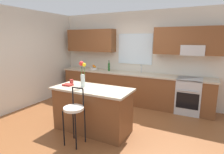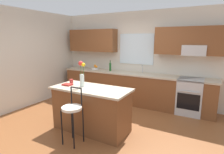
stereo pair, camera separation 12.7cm
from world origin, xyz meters
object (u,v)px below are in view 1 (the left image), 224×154
Objects in this scene: oven_range at (189,95)px; bar_stool_near at (74,111)px; cookbook at (68,85)px; kitchen_island at (92,109)px; bottle_olive_oil at (109,67)px; mug_ceramic at (71,81)px; fruit_bowl_oranges at (94,68)px; flower_vase at (83,74)px.

oven_range is 3.05m from bar_stool_near.
cookbook is at bearing -138.19° from oven_range.
kitchen_island is 2.16m from bottle_olive_oil.
mug_ceramic is at bearing -141.83° from oven_range.
oven_range is 3.83× the size of fruit_bowl_oranges.
bar_stool_near is (-1.69, -2.53, 0.18)m from oven_range.
kitchen_island is at bearing -71.49° from bottle_olive_oil.
kitchen_island is 4.98× the size of bottle_olive_oil.
mug_ceramic is 0.45× the size of cookbook.
bottle_olive_oil is at bearing 179.40° from oven_range.
bar_stool_near reaches higher than mug_ceramic.
bar_stool_near is 3.18× the size of bottle_olive_oil.
cookbook is at bearing 137.58° from bar_stool_near.
mug_ceramic is 0.21m from cookbook.
bar_stool_near is 1.00m from mug_ceramic.
kitchen_island is at bearing -58.16° from fruit_bowl_oranges.
mug_ceramic is (-2.32, -1.82, 0.51)m from oven_range.
fruit_bowl_oranges is at bearing 121.84° from kitchen_island.
fruit_bowl_oranges is (-1.01, 1.98, -0.22)m from flower_vase.
kitchen_island is 18.11× the size of mug_ceramic.
flower_vase is 0.43m from cookbook.
oven_range is at bearing -0.55° from fruit_bowl_oranges.
mug_ceramic is 0.37× the size of fruit_bowl_oranges.
bottle_olive_oil reaches higher than kitchen_island.
fruit_bowl_oranges is at bearing 179.45° from oven_range.
flower_vase reaches higher than bottle_olive_oil.
cookbook is at bearing -172.67° from kitchen_island.
flower_vase is 2.03m from bottle_olive_oil.
flower_vase is (-0.21, -0.01, 0.72)m from kitchen_island.
fruit_bowl_oranges reaches higher than cookbook.
mug_ceramic is (-0.62, 0.12, 0.50)m from kitchen_island.
oven_range is 2.43m from bottle_olive_oil.
oven_range is 2.81× the size of bottle_olive_oil.
mug_ceramic is at bearing 131.29° from bar_stool_near.
oven_range is 2.96m from fruit_bowl_oranges.
bottle_olive_oil reaches higher than bar_stool_near.
fruit_bowl_oranges is at bearing 179.66° from bottle_olive_oil.
cookbook reaches higher than kitchen_island.
oven_range is 1.72× the size of flower_vase.
oven_range is at bearing -0.60° from bottle_olive_oil.
cookbook is (0.06, -0.20, -0.03)m from mug_ceramic.
flower_vase is 0.48m from mug_ceramic.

